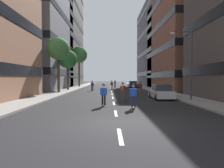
{
  "coord_description": "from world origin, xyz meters",
  "views": [
    {
      "loc": [
        -0.42,
        -9.64,
        2.18
      ],
      "look_at": [
        0.0,
        18.83,
        1.36
      ],
      "focal_mm": 32.91,
      "sensor_mm": 36.0,
      "label": 1
    }
  ],
  "objects_px": {
    "street_tree_mid": "(79,55)",
    "skater_0": "(133,95)",
    "skater_2": "(140,87)",
    "skater_4": "(123,90)",
    "parked_car_mid": "(133,85)",
    "skater_3": "(115,83)",
    "streetlamp_right": "(188,57)",
    "parked_car_near": "(161,92)",
    "street_tree_far": "(68,59)",
    "skater_1": "(92,85)",
    "skater_6": "(104,94)",
    "street_tree_near": "(58,49)",
    "skater_5": "(112,84)"
  },
  "relations": [
    {
      "from": "streetlamp_right",
      "to": "street_tree_mid",
      "type": "bearing_deg",
      "value": 115.63
    },
    {
      "from": "parked_car_near",
      "to": "skater_4",
      "type": "relative_size",
      "value": 2.47
    },
    {
      "from": "skater_4",
      "to": "skater_6",
      "type": "relative_size",
      "value": 1.0
    },
    {
      "from": "parked_car_near",
      "to": "streetlamp_right",
      "type": "distance_m",
      "value": 4.44
    },
    {
      "from": "parked_car_mid",
      "to": "skater_1",
      "type": "bearing_deg",
      "value": -123.93
    },
    {
      "from": "parked_car_near",
      "to": "street_tree_far",
      "type": "xyz_separation_m",
      "value": [
        -12.71,
        15.01,
        4.76
      ]
    },
    {
      "from": "skater_5",
      "to": "street_tree_far",
      "type": "bearing_deg",
      "value": -172.24
    },
    {
      "from": "street_tree_near",
      "to": "skater_6",
      "type": "bearing_deg",
      "value": -63.77
    },
    {
      "from": "skater_0",
      "to": "skater_5",
      "type": "height_order",
      "value": "same"
    },
    {
      "from": "parked_car_mid",
      "to": "skater_1",
      "type": "distance_m",
      "value": 14.86
    },
    {
      "from": "street_tree_far",
      "to": "skater_2",
      "type": "xyz_separation_m",
      "value": [
        11.49,
        -8.53,
        -4.45
      ]
    },
    {
      "from": "street_tree_mid",
      "to": "skater_1",
      "type": "bearing_deg",
      "value": -73.87
    },
    {
      "from": "parked_car_mid",
      "to": "skater_5",
      "type": "bearing_deg",
      "value": -117.32
    },
    {
      "from": "street_tree_near",
      "to": "streetlamp_right",
      "type": "xyz_separation_m",
      "value": [
        14.69,
        -10.3,
        -2.18
      ]
    },
    {
      "from": "street_tree_far",
      "to": "skater_6",
      "type": "bearing_deg",
      "value": -71.63
    },
    {
      "from": "street_tree_mid",
      "to": "skater_0",
      "type": "height_order",
      "value": "street_tree_mid"
    },
    {
      "from": "street_tree_far",
      "to": "streetlamp_right",
      "type": "bearing_deg",
      "value": -49.19
    },
    {
      "from": "parked_car_near",
      "to": "parked_car_mid",
      "type": "height_order",
      "value": "same"
    },
    {
      "from": "street_tree_mid",
      "to": "parked_car_mid",
      "type": "bearing_deg",
      "value": -13.06
    },
    {
      "from": "skater_1",
      "to": "skater_2",
      "type": "height_order",
      "value": "same"
    },
    {
      "from": "street_tree_mid",
      "to": "street_tree_far",
      "type": "distance_m",
      "value": 13.81
    },
    {
      "from": "parked_car_mid",
      "to": "street_tree_far",
      "type": "bearing_deg",
      "value": -140.01
    },
    {
      "from": "street_tree_near",
      "to": "skater_6",
      "type": "relative_size",
      "value": 4.41
    },
    {
      "from": "parked_car_near",
      "to": "street_tree_mid",
      "type": "distance_m",
      "value": 32.12
    },
    {
      "from": "street_tree_mid",
      "to": "skater_5",
      "type": "xyz_separation_m",
      "value": [
        7.75,
        -12.55,
        -6.79
      ]
    },
    {
      "from": "skater_3",
      "to": "street_tree_far",
      "type": "bearing_deg",
      "value": -127.85
    },
    {
      "from": "skater_1",
      "to": "skater_3",
      "type": "xyz_separation_m",
      "value": [
        4.24,
        12.8,
        0.0
      ]
    },
    {
      "from": "parked_car_mid",
      "to": "skater_3",
      "type": "bearing_deg",
      "value": 173.35
    },
    {
      "from": "streetlamp_right",
      "to": "skater_6",
      "type": "distance_m",
      "value": 9.19
    },
    {
      "from": "parked_car_mid",
      "to": "street_tree_near",
      "type": "height_order",
      "value": "street_tree_near"
    },
    {
      "from": "streetlamp_right",
      "to": "skater_6",
      "type": "relative_size",
      "value": 3.65
    },
    {
      "from": "skater_0",
      "to": "skater_6",
      "type": "bearing_deg",
      "value": 151.25
    },
    {
      "from": "parked_car_near",
      "to": "parked_car_mid",
      "type": "xyz_separation_m",
      "value": [
        0.0,
        25.68,
        0.0
      ]
    },
    {
      "from": "skater_3",
      "to": "skater_6",
      "type": "relative_size",
      "value": 1.0
    },
    {
      "from": "street_tree_mid",
      "to": "skater_0",
      "type": "relative_size",
      "value": 5.46
    },
    {
      "from": "skater_1",
      "to": "skater_5",
      "type": "bearing_deg",
      "value": 39.23
    },
    {
      "from": "skater_6",
      "to": "skater_1",
      "type": "bearing_deg",
      "value": 97.29
    },
    {
      "from": "streetlamp_right",
      "to": "skater_3",
      "type": "xyz_separation_m",
      "value": [
        -6.04,
        28.15,
        -3.12
      ]
    },
    {
      "from": "skater_2",
      "to": "skater_4",
      "type": "bearing_deg",
      "value": -110.21
    },
    {
      "from": "skater_2",
      "to": "street_tree_mid",
      "type": "bearing_deg",
      "value": 117.42
    },
    {
      "from": "streetlamp_right",
      "to": "skater_5",
      "type": "distance_m",
      "value": 19.61
    },
    {
      "from": "parked_car_near",
      "to": "streetlamp_right",
      "type": "height_order",
      "value": "streetlamp_right"
    },
    {
      "from": "skater_1",
      "to": "skater_0",
      "type": "bearing_deg",
      "value": -77.18
    },
    {
      "from": "skater_0",
      "to": "skater_3",
      "type": "bearing_deg",
      "value": 90.6
    },
    {
      "from": "skater_2",
      "to": "skater_4",
      "type": "xyz_separation_m",
      "value": [
        -2.9,
        -7.87,
        0.0
      ]
    },
    {
      "from": "street_tree_near",
      "to": "skater_3",
      "type": "relative_size",
      "value": 4.41
    },
    {
      "from": "parked_car_near",
      "to": "street_tree_near",
      "type": "bearing_deg",
      "value": 146.87
    },
    {
      "from": "street_tree_mid",
      "to": "skater_3",
      "type": "distance_m",
      "value": 11.28
    },
    {
      "from": "parked_car_near",
      "to": "street_tree_mid",
      "type": "height_order",
      "value": "street_tree_mid"
    },
    {
      "from": "parked_car_near",
      "to": "skater_4",
      "type": "xyz_separation_m",
      "value": [
        -4.12,
        -1.39,
        0.32
      ]
    }
  ]
}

